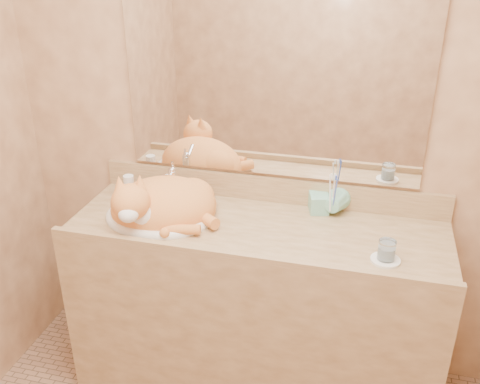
% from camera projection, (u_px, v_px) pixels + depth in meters
% --- Properties ---
extents(wall_back, '(2.40, 0.02, 2.50)m').
position_uv_depth(wall_back, '(272.00, 117.00, 2.32)').
color(wall_back, '#906141').
rests_on(wall_back, ground).
extents(vanity_counter, '(1.60, 0.55, 0.85)m').
position_uv_depth(vanity_counter, '(255.00, 309.00, 2.44)').
color(vanity_counter, brown).
rests_on(vanity_counter, floor).
extents(mirror, '(1.30, 0.02, 0.80)m').
position_uv_depth(mirror, '(272.00, 86.00, 2.25)').
color(mirror, white).
rests_on(mirror, wall_back).
extents(sink_basin, '(0.55, 0.49, 0.14)m').
position_uv_depth(sink_basin, '(158.00, 203.00, 2.30)').
color(sink_basin, white).
rests_on(sink_basin, vanity_counter).
extents(faucet, '(0.06, 0.13, 0.18)m').
position_uv_depth(faucet, '(173.00, 183.00, 2.45)').
color(faucet, silver).
rests_on(faucet, vanity_counter).
extents(cat, '(0.57, 0.53, 0.25)m').
position_uv_depth(cat, '(160.00, 203.00, 2.28)').
color(cat, orange).
rests_on(cat, sink_basin).
extents(soap_dispenser, '(0.10, 0.10, 0.18)m').
position_uv_depth(soap_dispenser, '(321.00, 198.00, 2.30)').
color(soap_dispenser, '#7AC4AC').
rests_on(soap_dispenser, vanity_counter).
extents(toothbrush_cup, '(0.13, 0.13, 0.10)m').
position_uv_depth(toothbrush_cup, '(332.00, 208.00, 2.31)').
color(toothbrush_cup, '#7AC4AC').
rests_on(toothbrush_cup, vanity_counter).
extents(toothbrushes, '(0.03, 0.03, 0.21)m').
position_uv_depth(toothbrushes, '(333.00, 192.00, 2.28)').
color(toothbrushes, white).
rests_on(toothbrushes, toothbrush_cup).
extents(saucer, '(0.11, 0.11, 0.01)m').
position_uv_depth(saucer, '(385.00, 260.00, 2.02)').
color(saucer, white).
rests_on(saucer, vanity_counter).
extents(water_glass, '(0.07, 0.07, 0.08)m').
position_uv_depth(water_glass, '(387.00, 250.00, 2.00)').
color(water_glass, white).
rests_on(water_glass, saucer).
extents(lotion_bottle, '(0.05, 0.05, 0.11)m').
position_uv_depth(lotion_bottle, '(129.00, 187.00, 2.48)').
color(lotion_bottle, white).
rests_on(lotion_bottle, vanity_counter).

